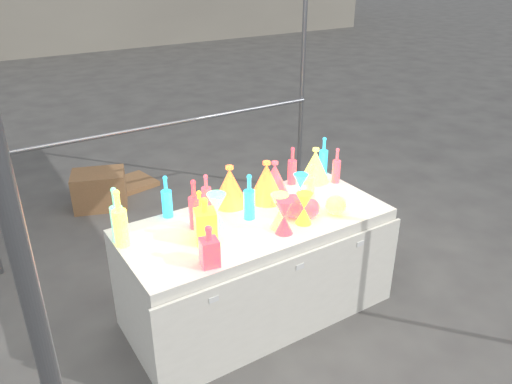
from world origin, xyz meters
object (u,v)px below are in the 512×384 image
hourglass_0 (284,216)px  display_table (257,267)px  lampshade_0 (230,185)px  globe_0 (302,205)px  decanter_0 (205,220)px  cardboard_box_closed (100,190)px

hourglass_0 → display_table: bearing=103.4°
hourglass_0 → lampshade_0: bearing=99.8°
display_table → globe_0: 0.54m
decanter_0 → hourglass_0: (0.46, -0.17, -0.03)m
hourglass_0 → globe_0: (0.25, 0.15, -0.05)m
display_table → hourglass_0: size_ratio=7.96×
globe_0 → cardboard_box_closed: bearing=108.1°
display_table → decanter_0: bearing=-171.3°
display_table → cardboard_box_closed: 2.29m
hourglass_0 → lampshade_0: size_ratio=0.80×
hourglass_0 → decanter_0: bearing=159.7°
globe_0 → decanter_0: bearing=178.2°
cardboard_box_closed → display_table: bearing=-59.3°
cardboard_box_closed → hourglass_0: size_ratio=2.21×
decanter_0 → globe_0: (0.71, -0.02, -0.09)m
cardboard_box_closed → globe_0: (0.76, -2.33, 0.63)m
decanter_0 → hourglass_0: 0.49m
display_table → cardboard_box_closed: (-0.45, 2.24, -0.19)m
display_table → hourglass_0: (0.06, -0.23, 0.49)m
display_table → lampshade_0: (-0.04, 0.29, 0.52)m
hourglass_0 → globe_0: hourglass_0 is taller
globe_0 → lampshade_0: 0.51m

